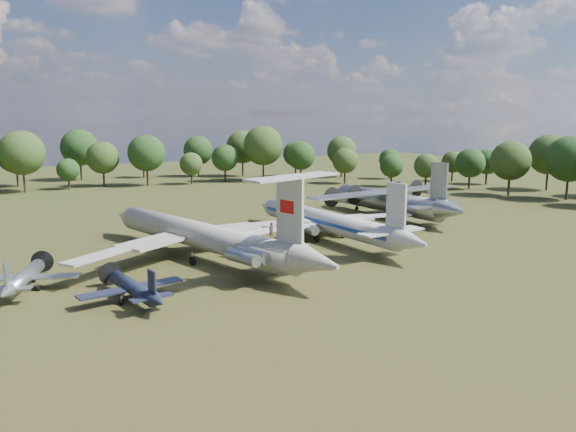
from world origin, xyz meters
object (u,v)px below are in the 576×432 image
small_prop_northwest (25,281)px  person_on_il62 (271,231)px  il62_airliner (202,241)px  an12_transport (388,204)px  tu104_jet (326,225)px  small_prop_west (133,291)px

small_prop_northwest → person_on_il62: (25.25, -8.86, 4.64)m
small_prop_northwest → person_on_il62: person_on_il62 is taller
il62_airliner → an12_transport: 42.20m
il62_airliner → an12_transport: size_ratio=1.35×
tu104_jet → an12_transport: (19.65, 10.32, 0.25)m
small_prop_northwest → an12_transport: bearing=34.9°
an12_transport → small_prop_west: an12_transport is taller
il62_airliner → small_prop_west: bearing=-148.7°
tu104_jet → small_prop_west: tu104_jet is taller
person_on_il62 → tu104_jet: bearing=-149.2°
il62_airliner → small_prop_northwest: (-21.44, -4.04, -1.29)m
person_on_il62 → il62_airliner: bearing=-84.9°
small_prop_west → person_on_il62: bearing=-8.9°
tu104_jet → small_prop_northwest: tu104_jet is taller
il62_airliner → person_on_il62: (3.81, -12.90, 3.35)m
an12_transport → small_prop_west: bearing=-158.7°
small_prop_northwest → il62_airliner: bearing=30.5°
tu104_jet → small_prop_northwest: bearing=-176.8°
small_prop_west → small_prop_northwest: small_prop_northwest is taller
an12_transport → person_on_il62: (-36.45, -25.53, 3.37)m
il62_airliner → tu104_jet: bearing=-10.1°
tu104_jet → person_on_il62: person_on_il62 is taller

